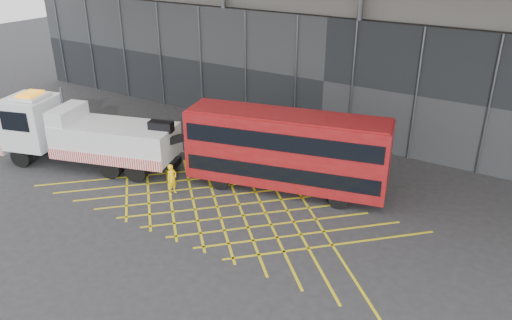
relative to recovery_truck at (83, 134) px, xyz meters
The scene contains 5 objects.
ground_plane 8.26m from the recovery_truck, ahead, with size 120.00×120.00×0.00m, color #28282A.
road_markings 9.82m from the recovery_truck, ahead, with size 19.96×7.16×0.01m.
recovery_truck is the anchor object (origin of this frame).
bus_towed 12.16m from the recovery_truck, 17.22° to the left, with size 10.93×4.91×4.34m.
worker 6.84m from the recovery_truck, ahead, with size 0.62×0.41×1.69m, color yellow.
Camera 1 is at (15.11, -17.67, 12.77)m, focal length 35.00 mm.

